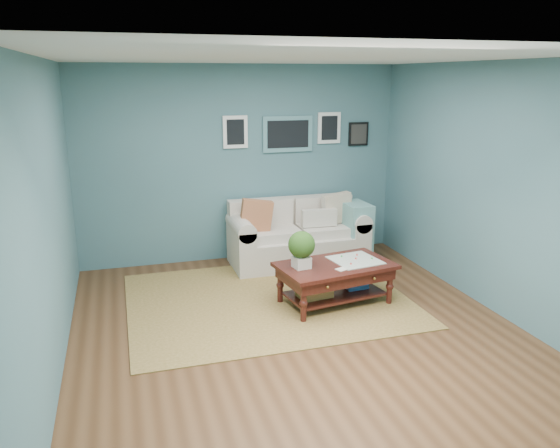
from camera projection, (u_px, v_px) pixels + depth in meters
name	position (u px, v px, depth m)	size (l,w,h in m)	color
room_shell	(298.00, 200.00, 5.33)	(5.00, 5.02, 2.70)	brown
area_rug	(268.00, 300.00, 6.38)	(3.19, 2.55, 0.01)	brown
loveseat	(303.00, 235.00, 7.61)	(1.90, 0.86, 0.98)	beige
coffee_table	(330.00, 271.00, 6.17)	(1.38, 0.94, 0.90)	#34100A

